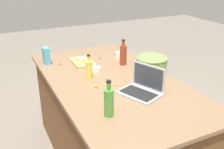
{
  "coord_description": "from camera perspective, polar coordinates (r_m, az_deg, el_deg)",
  "views": [
    {
      "loc": [
        -1.91,
        0.93,
        1.86
      ],
      "look_at": [
        0.0,
        0.0,
        0.95
      ],
      "focal_mm": 42.42,
      "sensor_mm": 36.0,
      "label": 1
    }
  ],
  "objects": [
    {
      "name": "candy_bag",
      "position": [
        2.75,
        -13.96,
        3.97
      ],
      "size": [
        0.09,
        0.06,
        0.17
      ],
      "primitive_type": "cube",
      "color": "#4CA5CC",
      "rests_on": "island_counter"
    },
    {
      "name": "candy_5",
      "position": [
        2.51,
        8.69,
        0.62
      ],
      "size": [
        0.02,
        0.02,
        0.02
      ],
      "primitive_type": "sphere",
      "color": "green",
      "rests_on": "island_counter"
    },
    {
      "name": "butter_stick_right",
      "position": [
        2.72,
        -6.96,
        3.21
      ],
      "size": [
        0.11,
        0.04,
        0.04
      ],
      "primitive_type": "cube",
      "rotation": [
        0.0,
        0.0,
        0.06
      ],
      "color": "#F4E58C",
      "rests_on": "cutting_board"
    },
    {
      "name": "island_counter",
      "position": [
        2.54,
        -0.0,
        -10.38
      ],
      "size": [
        1.95,
        1.03,
        0.9
      ],
      "color": "brown",
      "rests_on": "ground"
    },
    {
      "name": "candy_4",
      "position": [
        2.28,
        5.59,
        -1.55
      ],
      "size": [
        0.02,
        0.02,
        0.02
      ],
      "primitive_type": "sphere",
      "color": "#CC3399",
      "rests_on": "island_counter"
    },
    {
      "name": "candy_0",
      "position": [
        2.83,
        -2.54,
        3.53
      ],
      "size": [
        0.02,
        0.02,
        0.02
      ],
      "primitive_type": "sphere",
      "color": "blue",
      "rests_on": "island_counter"
    },
    {
      "name": "mixing_bowl_large",
      "position": [
        2.54,
        8.55,
        2.42
      ],
      "size": [
        0.3,
        0.3,
        0.13
      ],
      "color": "#72934C",
      "rests_on": "island_counter"
    },
    {
      "name": "candy_1",
      "position": [
        2.21,
        0.84,
        -2.23
      ],
      "size": [
        0.02,
        0.02,
        0.02
      ],
      "primitive_type": "sphere",
      "color": "yellow",
      "rests_on": "island_counter"
    },
    {
      "name": "ramekin_small",
      "position": [
        2.89,
        1.76,
        4.37
      ],
      "size": [
        0.1,
        0.1,
        0.05
      ],
      "primitive_type": "cylinder",
      "color": "white",
      "rests_on": "island_counter"
    },
    {
      "name": "cutting_board",
      "position": [
        2.73,
        -6.45,
        2.72
      ],
      "size": [
        0.3,
        0.19,
        0.02
      ],
      "primitive_type": "cube",
      "color": "tan",
      "rests_on": "island_counter"
    },
    {
      "name": "laptop",
      "position": [
        2.09,
        6.54,
        -2.88
      ],
      "size": [
        0.37,
        0.33,
        0.22
      ],
      "color": "#B7B7BC",
      "rests_on": "island_counter"
    },
    {
      "name": "candy_2",
      "position": [
        3.05,
        2.14,
        5.08
      ],
      "size": [
        0.02,
        0.02,
        0.02
      ],
      "primitive_type": "sphere",
      "color": "red",
      "rests_on": "island_counter"
    },
    {
      "name": "butter_stick_left",
      "position": [
        2.7,
        -5.76,
        3.08
      ],
      "size": [
        0.11,
        0.04,
        0.04
      ],
      "primitive_type": "cube",
      "rotation": [
        0.0,
        0.0,
        -0.03
      ],
      "color": "#F4E58C",
      "rests_on": "cutting_board"
    },
    {
      "name": "bottle_soy",
      "position": [
        2.64,
        2.42,
        4.31
      ],
      "size": [
        0.07,
        0.07,
        0.26
      ],
      "color": "maroon",
      "rests_on": "island_counter"
    },
    {
      "name": "bottle_oil",
      "position": [
        2.33,
        -4.99,
        1.18
      ],
      "size": [
        0.06,
        0.06,
        0.22
      ],
      "color": "#DBC64C",
      "rests_on": "island_counter"
    },
    {
      "name": "candy_6",
      "position": [
        2.18,
        -3.42,
        -2.57
      ],
      "size": [
        0.02,
        0.02,
        0.02
      ],
      "primitive_type": "sphere",
      "color": "yellow",
      "rests_on": "island_counter"
    },
    {
      "name": "ramekin_medium",
      "position": [
        2.51,
        -3.44,
        1.18
      ],
      "size": [
        0.09,
        0.09,
        0.04
      ],
      "primitive_type": "cylinder",
      "color": "white",
      "rests_on": "island_counter"
    },
    {
      "name": "bottle_olive",
      "position": [
        1.76,
        -0.69,
        -5.91
      ],
      "size": [
        0.07,
        0.07,
        0.26
      ],
      "color": "#4C8C38",
      "rests_on": "island_counter"
    },
    {
      "name": "candy_7",
      "position": [
        2.72,
        -11.22,
        2.25
      ],
      "size": [
        0.02,
        0.02,
        0.02
      ],
      "primitive_type": "sphere",
      "color": "red",
      "rests_on": "island_counter"
    }
  ]
}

